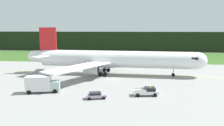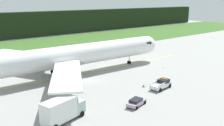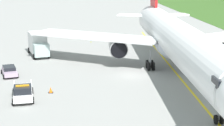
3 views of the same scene
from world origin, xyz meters
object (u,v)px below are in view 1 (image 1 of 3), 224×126
at_px(apron_cone, 136,90).
at_px(airliner, 113,59).
at_px(staff_car, 96,95).
at_px(ops_pickup_truck, 147,91).
at_px(catering_truck, 42,84).

bearing_deg(apron_cone, airliner, 112.15).
height_order(staff_car, apron_cone, staff_car).
xyz_separation_m(airliner, ops_pickup_truck, (9.14, -19.89, -3.74)).
bearing_deg(airliner, apron_cone, -67.85).
bearing_deg(catering_truck, ops_pickup_truck, 0.24).
relative_size(airliner, apron_cone, 79.18).
relative_size(catering_truck, staff_car, 1.70).
xyz_separation_m(catering_truck, staff_car, (12.68, -2.91, -1.23)).
bearing_deg(apron_cone, staff_car, -143.82).
distance_m(airliner, staff_car, 23.26).
xyz_separation_m(ops_pickup_truck, staff_car, (-10.35, -3.01, -0.20)).
relative_size(airliner, catering_truck, 7.32).
height_order(ops_pickup_truck, apron_cone, ops_pickup_truck).
xyz_separation_m(airliner, apron_cone, (6.90, -16.96, -4.30)).
bearing_deg(staff_car, airliner, 86.98).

